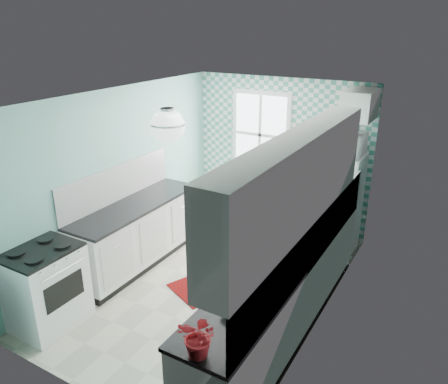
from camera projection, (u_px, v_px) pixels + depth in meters
The scene contains 26 objects.
floor at pixel (212, 283), 5.92m from camera, with size 3.00×4.40×0.02m, color beige.
ceiling at pixel (209, 96), 5.00m from camera, with size 3.00×4.40×0.02m, color white.
wall_back at pixel (280, 154), 7.24m from camera, with size 3.00×0.02×2.50m, color #76B6AB.
wall_front at pixel (73, 283), 3.68m from camera, with size 3.00×0.02×2.50m, color #76B6AB.
wall_left at pixel (120, 177), 6.16m from camera, with size 0.02×4.40×2.50m, color #76B6AB.
wall_right at pixel (328, 224), 4.75m from camera, with size 0.02×4.40×2.50m, color #76B6AB.
accent_wall at pixel (280, 154), 7.22m from camera, with size 3.00×0.01×2.50m, color teal.
window at pixel (261, 135), 7.25m from camera, with size 1.04×0.05×1.44m.
backsplash_right at pixel (314, 243), 4.46m from camera, with size 0.02×3.60×0.51m, color white.
backsplash_left at pixel (117, 183), 6.11m from camera, with size 0.02×2.15×0.51m, color white.
upper_cabinets_right at pixel (297, 181), 4.11m from camera, with size 0.33×3.20×0.90m, color white.
upper_cabinet_fridge at pixel (361, 104), 5.96m from camera, with size 0.40×0.74×0.40m, color white.
ceiling_light at pixel (168, 125), 4.42m from camera, with size 0.34×0.34×0.35m.
base_cabinets_right at pixel (284, 296), 4.87m from camera, with size 0.60×3.60×0.90m, color white.
countertop_right at pixel (285, 259), 4.70m from camera, with size 0.63×3.60×0.04m, color black.
base_cabinets_left at pixel (137, 235), 6.25m from camera, with size 0.60×2.15×0.90m, color white.
countertop_left at pixel (136, 205), 6.07m from camera, with size 0.63×2.15×0.04m, color black.
fridge at pixel (336, 203), 6.56m from camera, with size 0.66×0.66×1.52m.
stove at pixel (46, 286), 4.97m from camera, with size 0.63×0.79×0.95m.
sink at pixel (311, 230), 5.32m from camera, with size 0.54×0.46×0.53m.
rug at pixel (209, 284), 5.87m from camera, with size 0.66×0.94×0.02m, color maroon.
dish_towel at pixel (278, 264), 5.45m from camera, with size 0.02×0.24×0.36m, color #5EA99A.
fruit_bowl at pixel (236, 311), 3.77m from camera, with size 0.26×0.26×0.06m, color white.
potted_plant at pixel (200, 337), 3.25m from camera, with size 0.31×0.27×0.34m, color red.
soap_bottle at pixel (326, 212), 5.60m from camera, with size 0.08×0.08×0.17m, color #99B5C4.
microwave at pixel (342, 143), 6.22m from camera, with size 0.62×0.42×0.34m, color white.
Camera 1 is at (2.67, -4.29, 3.31)m, focal length 35.00 mm.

